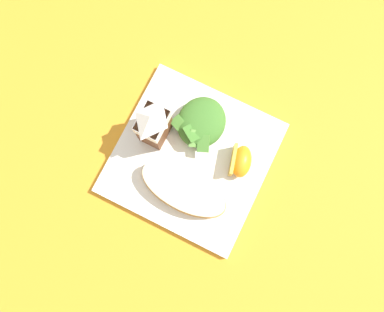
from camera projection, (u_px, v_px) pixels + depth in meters
name	position (u px, v px, depth m)	size (l,w,h in m)	color
ground	(192.00, 158.00, 0.72)	(3.00, 3.00, 0.00)	orange
white_plate	(192.00, 158.00, 0.71)	(0.28, 0.28, 0.02)	white
cheesy_pizza_bread	(183.00, 189.00, 0.67)	(0.09, 0.17, 0.04)	tan
green_salad_pile	(201.00, 122.00, 0.69)	(0.11, 0.10, 0.04)	#3D7028
milk_carton	(153.00, 125.00, 0.65)	(0.06, 0.05, 0.11)	brown
orange_wedge_front	(241.00, 161.00, 0.68)	(0.07, 0.05, 0.04)	orange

